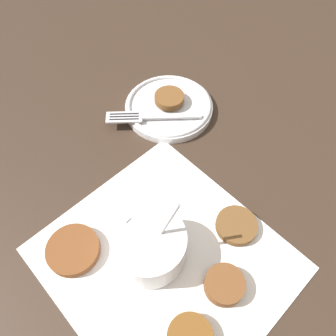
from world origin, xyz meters
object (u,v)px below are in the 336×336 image
fritter_on_plate (169,98)px  sauce_bowl (149,247)px  serving_plate (169,107)px  fork (143,117)px

fritter_on_plate → sauce_bowl: bearing=125.6°
sauce_bowl → serving_plate: bearing=-54.4°
serving_plate → fritter_on_plate: (0.00, -0.01, 0.02)m
sauce_bowl → fork: (0.19, -0.19, -0.01)m
fork → serving_plate: bearing=-100.8°
serving_plate → fritter_on_plate: bearing=-55.6°
serving_plate → fork: 0.07m
sauce_bowl → serving_plate: size_ratio=0.72×
sauce_bowl → serving_plate: (0.18, -0.26, -0.02)m
sauce_bowl → fritter_on_plate: bearing=-54.4°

